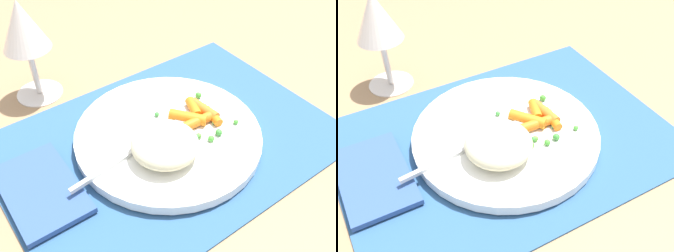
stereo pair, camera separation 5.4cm
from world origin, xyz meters
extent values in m
plane|color=#997551|center=(0.00, 0.00, 0.00)|extent=(2.40, 2.40, 0.00)
cube|color=#2D5684|center=(0.00, 0.00, 0.00)|extent=(0.47, 0.34, 0.01)
cylinder|color=white|center=(0.00, 0.00, 0.01)|extent=(0.27, 0.27, 0.01)
ellipsoid|color=beige|center=(-0.03, -0.03, 0.04)|extent=(0.09, 0.09, 0.04)
cylinder|color=orange|center=(0.07, 0.00, 0.03)|extent=(0.02, 0.05, 0.01)
cylinder|color=orange|center=(0.04, -0.01, 0.03)|extent=(0.05, 0.02, 0.01)
cylinder|color=orange|center=(0.04, 0.00, 0.03)|extent=(0.05, 0.05, 0.02)
cylinder|color=orange|center=(0.07, -0.02, 0.03)|extent=(0.02, 0.04, 0.01)
cylinder|color=orange|center=(0.06, 0.01, 0.03)|extent=(0.03, 0.04, 0.01)
sphere|color=#53AF45|center=(0.00, -0.04, 0.02)|extent=(0.01, 0.01, 0.01)
sphere|color=green|center=(0.09, -0.05, 0.02)|extent=(0.01, 0.01, 0.01)
sphere|color=green|center=(0.02, -0.04, 0.02)|extent=(0.01, 0.01, 0.01)
sphere|color=green|center=(0.05, -0.05, 0.03)|extent=(0.01, 0.01, 0.01)
sphere|color=green|center=(0.08, 0.03, 0.03)|extent=(0.01, 0.01, 0.01)
sphere|color=green|center=(0.04, -0.05, 0.03)|extent=(0.01, 0.01, 0.01)
sphere|color=green|center=(0.01, 0.04, 0.02)|extent=(0.01, 0.01, 0.01)
sphere|color=#509642|center=(0.06, -0.03, 0.02)|extent=(0.01, 0.01, 0.01)
sphere|color=#579837|center=(0.03, -0.04, 0.02)|extent=(0.01, 0.01, 0.01)
sphere|color=#50A232|center=(0.07, 0.01, 0.03)|extent=(0.01, 0.01, 0.01)
sphere|color=#57A236|center=(0.01, -0.05, 0.03)|extent=(0.01, 0.01, 0.01)
sphere|color=#4B9D33|center=(0.07, -0.01, 0.03)|extent=(0.01, 0.01, 0.01)
cube|color=silver|center=(0.02, 0.00, 0.02)|extent=(0.05, 0.02, 0.01)
cube|color=silver|center=(-0.08, -0.01, 0.02)|extent=(0.16, 0.02, 0.01)
cylinder|color=silver|center=(-0.10, 0.22, 0.00)|extent=(0.08, 0.08, 0.00)
cylinder|color=silver|center=(-0.10, 0.22, 0.05)|extent=(0.01, 0.01, 0.08)
cone|color=silver|center=(-0.10, 0.22, 0.13)|extent=(0.07, 0.07, 0.08)
cube|color=#33518C|center=(-0.19, 0.02, 0.01)|extent=(0.09, 0.14, 0.01)
camera|label=1|loc=(-0.25, -0.34, 0.41)|focal=42.80mm
camera|label=2|loc=(-0.20, -0.37, 0.41)|focal=42.80mm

